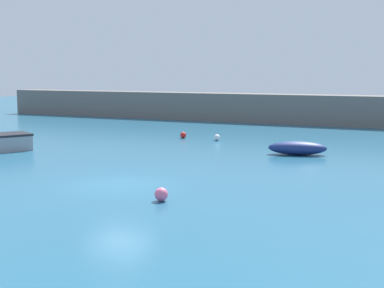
{
  "coord_description": "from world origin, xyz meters",
  "views": [
    {
      "loc": [
        11.41,
        -17.61,
        4.46
      ],
      "look_at": [
        0.36,
        6.02,
        0.92
      ],
      "focal_mm": 50.0,
      "sensor_mm": 36.0,
      "label": 1
    }
  ],
  "objects_px": {
    "rowboat_blue_near": "(297,148)",
    "mooring_buoy_white": "(217,137)",
    "mooring_buoy_red": "(183,135)",
    "mooring_buoy_pink": "(161,194)"
  },
  "relations": [
    {
      "from": "rowboat_blue_near",
      "to": "mooring_buoy_white",
      "type": "height_order",
      "value": "rowboat_blue_near"
    },
    {
      "from": "rowboat_blue_near",
      "to": "mooring_buoy_red",
      "type": "height_order",
      "value": "rowboat_blue_near"
    },
    {
      "from": "mooring_buoy_white",
      "to": "rowboat_blue_near",
      "type": "bearing_deg",
      "value": -30.91
    },
    {
      "from": "mooring_buoy_pink",
      "to": "mooring_buoy_white",
      "type": "relative_size",
      "value": 1.17
    },
    {
      "from": "mooring_buoy_red",
      "to": "mooring_buoy_white",
      "type": "bearing_deg",
      "value": -5.65
    },
    {
      "from": "mooring_buoy_pink",
      "to": "mooring_buoy_red",
      "type": "xyz_separation_m",
      "value": [
        -7.08,
        16.27,
        -0.03
      ]
    },
    {
      "from": "mooring_buoy_white",
      "to": "mooring_buoy_red",
      "type": "height_order",
      "value": "mooring_buoy_red"
    },
    {
      "from": "rowboat_blue_near",
      "to": "mooring_buoy_red",
      "type": "xyz_separation_m",
      "value": [
        -8.8,
        3.98,
        -0.16
      ]
    },
    {
      "from": "mooring_buoy_pink",
      "to": "rowboat_blue_near",
      "type": "bearing_deg",
      "value": 82.04
    },
    {
      "from": "rowboat_blue_near",
      "to": "mooring_buoy_pink",
      "type": "xyz_separation_m",
      "value": [
        -1.72,
        -12.29,
        -0.13
      ]
    }
  ]
}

